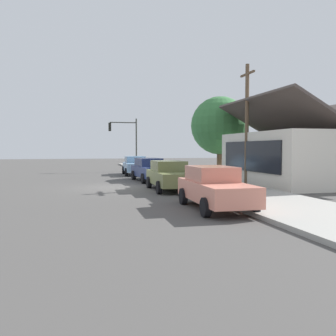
# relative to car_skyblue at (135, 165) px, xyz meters

# --- Properties ---
(ground_plane) EXTENTS (120.00, 120.00, 0.00)m
(ground_plane) POSITION_rel_car_skyblue_xyz_m (9.86, -2.74, -0.82)
(ground_plane) COLOR #4C4947
(sidewalk_curb) EXTENTS (60.00, 4.20, 0.16)m
(sidewalk_curb) POSITION_rel_car_skyblue_xyz_m (9.86, 2.86, -0.74)
(sidewalk_curb) COLOR #A3A099
(sidewalk_curb) RESTS_ON ground
(car_skyblue) EXTENTS (4.66, 2.20, 1.59)m
(car_skyblue) POSITION_rel_car_skyblue_xyz_m (0.00, 0.00, 0.00)
(car_skyblue) COLOR #8CB7E0
(car_skyblue) RESTS_ON ground
(car_navy) EXTENTS (4.97, 2.15, 1.59)m
(car_navy) POSITION_rel_car_skyblue_xyz_m (6.34, 0.02, -0.00)
(car_navy) COLOR navy
(car_navy) RESTS_ON ground
(car_olive) EXTENTS (4.56, 2.12, 1.59)m
(car_olive) POSITION_rel_car_skyblue_xyz_m (12.02, 0.01, -0.00)
(car_olive) COLOR olive
(car_olive) RESTS_ON ground
(car_coral) EXTENTS (4.64, 2.03, 1.59)m
(car_coral) POSITION_rel_car_skyblue_xyz_m (18.39, 0.11, -0.00)
(car_coral) COLOR #EA8C75
(car_coral) RESTS_ON ground
(storefront_building) EXTENTS (9.62, 7.91, 5.42)m
(storefront_building) POSITION_rel_car_skyblue_xyz_m (10.64, 9.24, 0.97)
(storefront_building) COLOR silver
(storefront_building) RESTS_ON ground
(shade_tree) EXTENTS (4.64, 4.64, 6.42)m
(shade_tree) POSITION_rel_car_skyblue_xyz_m (3.65, 6.28, 3.27)
(shade_tree) COLOR brown
(shade_tree) RESTS_ON ground
(traffic_light_main) EXTENTS (0.37, 2.79, 5.20)m
(traffic_light_main) POSITION_rel_car_skyblue_xyz_m (-4.79, -0.20, 2.68)
(traffic_light_main) COLOR #383833
(traffic_light_main) RESTS_ON ground
(utility_pole_wooden) EXTENTS (1.80, 0.24, 7.50)m
(utility_pole_wooden) POSITION_rel_car_skyblue_xyz_m (10.13, 5.46, 3.11)
(utility_pole_wooden) COLOR brown
(utility_pole_wooden) RESTS_ON ground
(fire_hydrant_red) EXTENTS (0.22, 0.22, 0.71)m
(fire_hydrant_red) POSITION_rel_car_skyblue_xyz_m (9.31, 1.46, -0.32)
(fire_hydrant_red) COLOR red
(fire_hydrant_red) RESTS_ON sidewalk_curb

